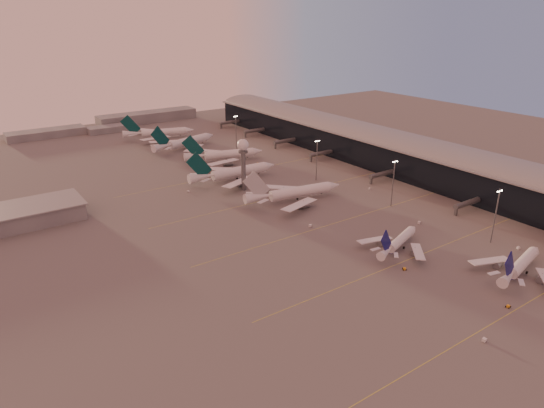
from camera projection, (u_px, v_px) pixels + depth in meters
ground at (401, 281)px, 181.76m from camera, size 700.00×700.00×0.00m
taxiway_markings at (355, 216)px, 240.46m from camera, size 180.00×185.25×0.02m
terminal at (384, 149)px, 319.30m from camera, size 57.00×362.00×23.04m
radar_tower at (243, 154)px, 268.37m from camera, size 6.40×6.40×31.10m
mast_a at (496, 214)px, 207.54m from camera, size 3.60×0.56×25.00m
mast_b at (393, 181)px, 247.95m from camera, size 3.60×0.56×25.00m
mast_c at (317, 158)px, 287.29m from camera, size 3.60×0.56×25.00m
mast_d at (236, 131)px, 354.96m from camera, size 3.60×0.56×25.00m
distant_horizon at (120, 122)px, 430.01m from camera, size 165.00×37.50×9.00m
narrowbody_near at (520, 267)px, 185.73m from camera, size 40.69×32.14×16.08m
narrowbody_mid at (399, 243)px, 205.46m from camera, size 36.46×28.60×14.80m
widebody_white at (294, 195)px, 258.62m from camera, size 57.25×45.53×20.25m
greentail_a at (234, 174)px, 290.38m from camera, size 58.66×47.32×21.30m
greentail_b at (224, 156)px, 328.03m from camera, size 54.10×43.13×20.07m
greentail_c at (185, 144)px, 358.51m from camera, size 57.23×45.59×21.31m
greentail_d at (159, 134)px, 387.99m from camera, size 55.51×44.24×20.64m
gsv_truck_a at (486, 338)px, 148.24m from camera, size 6.32×2.67×2.49m
gsv_tug_near at (508, 306)px, 165.46m from camera, size 2.06×3.22×0.89m
gsv_catering_a at (519, 244)px, 205.91m from camera, size 5.84×3.87×4.41m
gsv_tug_mid at (404, 269)px, 189.69m from camera, size 3.80×3.53×0.94m
gsv_truck_b at (420, 221)px, 231.59m from camera, size 6.50×3.61×2.48m
gsv_truck_c at (311, 224)px, 228.05m from camera, size 6.42×4.06×2.44m
gsv_catering_b at (370, 186)px, 275.96m from camera, size 4.78×2.41×3.85m
gsv_tug_far at (271, 197)px, 264.23m from camera, size 2.11×3.17×0.86m
gsv_truck_d at (188, 190)px, 272.44m from camera, size 2.02×5.16×2.07m
gsv_tug_hangar at (258, 164)px, 322.34m from camera, size 3.76×2.39×1.04m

